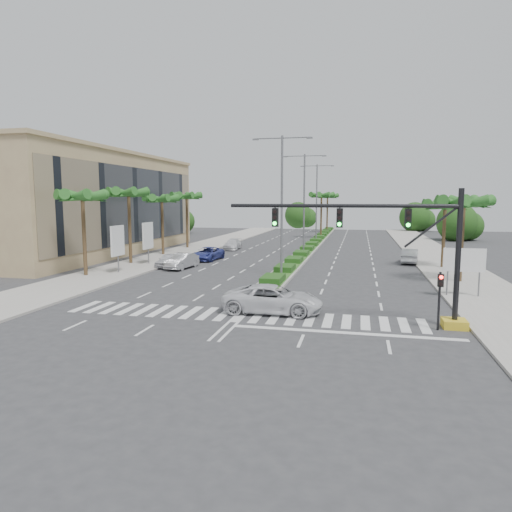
{
  "coord_description": "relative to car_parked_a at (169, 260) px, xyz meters",
  "views": [
    {
      "loc": [
        6.56,
        -24.78,
        6.6
      ],
      "look_at": [
        0.05,
        3.82,
        3.0
      ],
      "focal_mm": 32.0,
      "sensor_mm": 36.0,
      "label": 1
    }
  ],
  "objects": [
    {
      "name": "streetlight_mid",
      "position": [
        11.8,
        13.08,
        6.13
      ],
      "size": [
        5.1,
        0.25,
        12.0
      ],
      "color": "slate",
      "rests_on": "ground"
    },
    {
      "name": "footpath_right",
      "position": [
        27.0,
        3.08,
        -0.6
      ],
      "size": [
        6.0,
        120.0,
        0.15
      ],
      "primitive_type": "cube",
      "color": "gray",
      "rests_on": "ground"
    },
    {
      "name": "median",
      "position": [
        11.8,
        28.08,
        -0.58
      ],
      "size": [
        2.2,
        75.0,
        0.2
      ],
      "primitive_type": "cube",
      "color": "gray",
      "rests_on": "ground"
    },
    {
      "name": "direction_sign",
      "position": [
        25.3,
        -8.92,
        1.77
      ],
      "size": [
        2.7,
        0.11,
        3.4
      ],
      "color": "slate",
      "rests_on": "ground"
    },
    {
      "name": "billboard_near",
      "position": [
        -2.7,
        -4.92,
        2.28
      ],
      "size": [
        0.18,
        2.1,
        4.35
      ],
      "color": "slate",
      "rests_on": "ground"
    },
    {
      "name": "streetlight_far",
      "position": [
        11.8,
        29.08,
        6.13
      ],
      "size": [
        5.1,
        0.25,
        12.0
      ],
      "color": "slate",
      "rests_on": "ground"
    },
    {
      "name": "car_crossing",
      "position": [
        13.49,
        -15.8,
        0.14
      ],
      "size": [
        5.9,
        2.79,
        1.63
      ],
      "primitive_type": "imported",
      "rotation": [
        0.0,
        0.0,
        1.58
      ],
      "color": "silver",
      "rests_on": "ground"
    },
    {
      "name": "billboard_far",
      "position": [
        -2.7,
        1.08,
        2.28
      ],
      "size": [
        0.18,
        2.1,
        4.35
      ],
      "color": "slate",
      "rests_on": "ground"
    },
    {
      "name": "car_right",
      "position": [
        23.6,
        8.33,
        0.08
      ],
      "size": [
        2.21,
        4.79,
        1.52
      ],
      "primitive_type": "imported",
      "rotation": [
        0.0,
        0.0,
        3.01
      ],
      "color": "silver",
      "rests_on": "ground"
    },
    {
      "name": "streetlight_near",
      "position": [
        11.8,
        -2.92,
        6.13
      ],
      "size": [
        5.1,
        0.25,
        12.0
      ],
      "color": "slate",
      "rests_on": "ground"
    },
    {
      "name": "median_grass",
      "position": [
        11.8,
        28.08,
        -0.46
      ],
      "size": [
        1.8,
        75.0,
        0.04
      ],
      "primitive_type": "cube",
      "color": "#2E4F1B",
      "rests_on": "median"
    },
    {
      "name": "ground",
      "position": [
        11.8,
        -16.92,
        -0.68
      ],
      "size": [
        160.0,
        160.0,
        0.0
      ],
      "primitive_type": "plane",
      "color": "#333335",
      "rests_on": "ground"
    },
    {
      "name": "signal_gantry",
      "position": [
        21.07,
        -16.92,
        2.78
      ],
      "size": [
        12.6,
        1.2,
        7.2
      ],
      "color": "gold",
      "rests_on": "ground"
    },
    {
      "name": "palm_left_end",
      "position": [
        -4.7,
        17.08,
        6.2
      ],
      "size": [
        4.57,
        4.68,
        7.75
      ],
      "color": "brown",
      "rests_on": "ground"
    },
    {
      "name": "car_parked_a",
      "position": [
        0.0,
        0.0,
        0.0
      ],
      "size": [
        1.66,
        4.0,
        1.36
      ],
      "primitive_type": "imported",
      "rotation": [
        0.0,
        0.0,
        -0.01
      ],
      "color": "silver",
      "rests_on": "ground"
    },
    {
      "name": "palm_right_near",
      "position": [
        26.3,
        -2.92,
        5.53
      ],
      "size": [
        4.57,
        4.68,
        7.05
      ],
      "color": "brown",
      "rests_on": "ground"
    },
    {
      "name": "footpath_left",
      "position": [
        -3.4,
        3.08,
        -0.6
      ],
      "size": [
        6.0,
        120.0,
        0.15
      ],
      "primitive_type": "cube",
      "color": "gray",
      "rests_on": "ground"
    },
    {
      "name": "palm_left_near",
      "position": [
        -4.7,
        -6.92,
        6.01
      ],
      "size": [
        4.57,
        4.68,
        7.55
      ],
      "color": "brown",
      "rests_on": "ground"
    },
    {
      "name": "pedestrian_signal",
      "position": [
        22.4,
        -17.59,
        1.37
      ],
      "size": [
        0.28,
        0.36,
        3.0
      ],
      "color": "black",
      "rests_on": "ground"
    },
    {
      "name": "palm_left_mid",
      "position": [
        -4.7,
        1.08,
        6.4
      ],
      "size": [
        4.57,
        4.68,
        7.95
      ],
      "color": "brown",
      "rests_on": "ground"
    },
    {
      "name": "car_parked_c",
      "position": [
        2.04,
        5.89,
        0.04
      ],
      "size": [
        2.72,
        5.29,
        1.43
      ],
      "primitive_type": "imported",
      "rotation": [
        0.0,
        0.0,
        -0.07
      ],
      "color": "navy",
      "rests_on": "ground"
    },
    {
      "name": "palm_left_far",
      "position": [
        -4.7,
        9.08,
        5.82
      ],
      "size": [
        4.57,
        4.68,
        7.35
      ],
      "color": "brown",
      "rests_on": "ground"
    },
    {
      "name": "palm_median_a",
      "position": [
        11.8,
        38.08,
        6.49
      ],
      "size": [
        4.57,
        4.68,
        8.05
      ],
      "color": "brown",
      "rests_on": "ground"
    },
    {
      "name": "car_parked_d",
      "position": [
        1.74,
        17.12,
        -0.0
      ],
      "size": [
        2.18,
        4.76,
        1.35
      ],
      "primitive_type": "imported",
      "rotation": [
        0.0,
        0.0,
        0.06
      ],
      "color": "silver",
      "rests_on": "ground"
    },
    {
      "name": "palm_right_far",
      "position": [
        26.3,
        5.08,
        5.24
      ],
      "size": [
        4.57,
        4.68,
        6.75
      ],
      "color": "brown",
      "rests_on": "ground"
    },
    {
      "name": "car_parked_b",
      "position": [
        1.65,
        -0.63,
        0.06
      ],
      "size": [
        2.08,
        4.64,
        1.48
      ],
      "primitive_type": "imported",
      "rotation": [
        0.0,
        0.0,
        -0.12
      ],
      "color": "#ADADB2",
      "rests_on": "ground"
    },
    {
      "name": "building",
      "position": [
        -14.2,
        9.08,
        5.32
      ],
      "size": [
        12.0,
        36.0,
        12.0
      ],
      "primitive_type": "cube",
      "color": "tan",
      "rests_on": "ground"
    },
    {
      "name": "palm_median_b",
      "position": [
        11.8,
        53.08,
        6.49
      ],
      "size": [
        4.57,
        4.68,
        8.05
      ],
      "color": "brown",
      "rests_on": "ground"
    }
  ]
}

